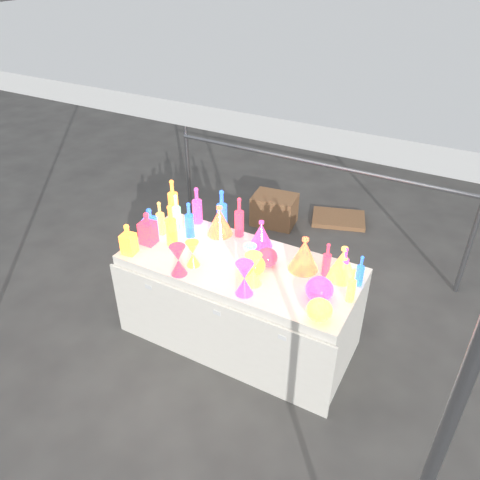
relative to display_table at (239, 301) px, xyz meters
The scene contains 33 objects.
ground 0.37m from the display_table, 90.00° to the left, with size 80.00×80.00×0.00m, color #5D5B56.
canopy_tent 2.01m from the display_table, 90.00° to the left, with size 3.15×3.15×2.46m.
display_table is the anchor object (origin of this frame).
cardboard_box_closed 1.91m from the display_table, 106.66° to the left, with size 0.48×0.35×0.35m, color #9B6B46.
cardboard_box_flat 2.26m from the display_table, 87.35° to the left, with size 0.60×0.43×0.05m, color #9B6B46.
bottle_0 1.07m from the display_table, 157.42° to the left, with size 0.09×0.09×0.34m, color red, non-canonical shape.
bottle_1 0.76m from the display_table, 135.20° to the left, with size 0.09×0.09×0.36m, color #198B4A, non-canonical shape.
bottle_2 0.67m from the display_table, 119.05° to the left, with size 0.08×0.08×0.35m, color #DA4C16, non-canonical shape.
bottle_3 0.89m from the display_table, 149.32° to the left, with size 0.08×0.08×0.33m, color #1C5EA6, non-canonical shape.
bottle_4 0.93m from the display_table, behind, with size 0.07×0.07×0.29m, color #137863, non-canonical shape.
bottle_5 0.89m from the display_table, 165.12° to the left, with size 0.07×0.07×0.32m, color #CF299D, non-canonical shape.
bottle_6 0.81m from the display_table, behind, with size 0.09×0.09×0.35m, color red, non-canonical shape.
bottle_7 0.76m from the display_table, 165.87° to the left, with size 0.07×0.07×0.31m, color #198B4A, non-canonical shape.
decanter_0 1.00m from the display_table, 160.28° to the right, with size 0.10×0.10×0.26m, color red, non-canonical shape.
decanter_1 0.93m from the display_table, behind, with size 0.11×0.11×0.28m, color #DA4C16, non-canonical shape.
decanter_2 0.96m from the display_table, behind, with size 0.10×0.10×0.26m, color #198B4A, non-canonical shape.
hourglass_0 0.67m from the display_table, 134.46° to the right, with size 0.12×0.12×0.24m, color #DA4C16, non-canonical shape.
hourglass_1 0.62m from the display_table, 55.73° to the right, with size 0.13×0.13×0.25m, color #1C5EA6, non-canonical shape.
hourglass_2 0.56m from the display_table, 39.92° to the right, with size 0.12×0.12×0.24m, color #137863, non-canonical shape.
hourglass_3 0.48m from the display_table, ahead, with size 0.10×0.10×0.20m, color #CF299D, non-canonical shape.
hourglass_4 0.59m from the display_table, 147.14° to the right, with size 0.10×0.10×0.20m, color red, non-canonical shape.
globe_0 0.47m from the display_table, 22.57° to the right, with size 0.16×0.16×0.13m, color red, non-canonical shape.
globe_1 0.91m from the display_table, 21.75° to the right, with size 0.17×0.17×0.13m, color #137863, non-canonical shape.
globe_2 0.48m from the display_table, 21.32° to the left, with size 0.16×0.16×0.13m, color #DA4C16, non-canonical shape.
globe_3 0.82m from the display_table, ahead, with size 0.19×0.19×0.15m, color #1C5EA6, non-canonical shape.
lampshade_0 0.67m from the display_table, 139.92° to the left, with size 0.21×0.21×0.25m, color yellow, non-canonical shape.
lampshade_1 0.70m from the display_table, 20.39° to the left, with size 0.22×0.22×0.26m, color yellow, non-canonical shape.
lampshade_2 0.57m from the display_table, 83.17° to the left, with size 0.19×0.19×0.22m, color #1C5EA6, non-canonical shape.
lampshade_3 0.90m from the display_table, 15.19° to the left, with size 0.22×0.22×0.26m, color #137863, non-canonical shape.
bottle_8 1.01m from the display_table, 11.45° to the left, with size 0.05×0.05×0.24m, color #198B4A, non-canonical shape.
bottle_9 0.82m from the display_table, 15.89° to the left, with size 0.06×0.06×0.27m, color #DA4C16, non-canonical shape.
bottle_10 0.92m from the display_table, 14.55° to the left, with size 0.06×0.06×0.26m, color #1C5EA6, non-canonical shape.
bottle_11 1.00m from the display_table, ahead, with size 0.06×0.06×0.26m, color #137863, non-canonical shape.
Camera 1 is at (1.38, -2.51, 2.80)m, focal length 35.00 mm.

